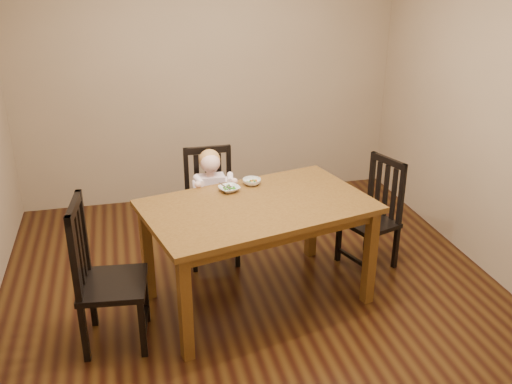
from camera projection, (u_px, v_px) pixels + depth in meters
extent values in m
cube|color=#3D240C|center=(253.00, 289.00, 4.63)|extent=(4.00, 4.00, 0.01)
cube|color=#947C5E|center=(208.00, 74.00, 5.89)|extent=(4.00, 0.01, 2.70)
cube|color=#947C5E|center=(365.00, 268.00, 2.31)|extent=(4.00, 0.01, 2.70)
cube|color=#947C5E|center=(496.00, 112.00, 4.53)|extent=(0.01, 4.00, 2.70)
cube|color=#4E3112|center=(258.00, 206.00, 4.19)|extent=(1.83, 1.34, 0.04)
cube|color=#4E3112|center=(258.00, 215.00, 4.22)|extent=(1.67, 1.18, 0.09)
cube|color=#4E3112|center=(185.00, 309.00, 3.70)|extent=(0.09, 0.09, 0.78)
cube|color=#4E3112|center=(370.00, 257.00, 4.32)|extent=(0.09, 0.09, 0.78)
cube|color=#4E3112|center=(147.00, 253.00, 4.38)|extent=(0.09, 0.09, 0.78)
cube|color=#4E3112|center=(311.00, 215.00, 5.00)|extent=(0.09, 0.09, 0.78)
cube|color=black|center=(212.00, 216.00, 4.92)|extent=(0.43, 0.41, 0.04)
cube|color=black|center=(230.00, 228.00, 5.20)|extent=(0.04, 0.04, 0.40)
cube|color=black|center=(189.00, 232.00, 5.12)|extent=(0.04, 0.04, 0.40)
cube|color=black|center=(237.00, 246.00, 4.88)|extent=(0.04, 0.04, 0.40)
cube|color=black|center=(194.00, 250.00, 4.81)|extent=(0.04, 0.04, 0.40)
cube|color=black|center=(229.00, 175.00, 5.00)|extent=(0.04, 0.04, 0.56)
cube|color=black|center=(187.00, 179.00, 4.92)|extent=(0.04, 0.04, 0.56)
cube|color=black|center=(207.00, 150.00, 4.86)|extent=(0.41, 0.04, 0.06)
cube|color=black|center=(219.00, 179.00, 4.99)|extent=(0.04, 0.02, 0.48)
cube|color=black|center=(208.00, 180.00, 4.97)|extent=(0.04, 0.02, 0.48)
cube|color=black|center=(197.00, 181.00, 4.95)|extent=(0.04, 0.02, 0.48)
cube|color=black|center=(113.00, 285.00, 3.85)|extent=(0.49, 0.51, 0.04)
cube|color=black|center=(92.00, 300.00, 4.11)|extent=(0.05, 0.05, 0.43)
cube|color=black|center=(84.00, 334.00, 3.74)|extent=(0.05, 0.05, 0.43)
cube|color=black|center=(145.00, 296.00, 4.15)|extent=(0.05, 0.05, 0.43)
cube|color=black|center=(143.00, 329.00, 3.79)|extent=(0.05, 0.05, 0.43)
cube|color=black|center=(83.00, 231.00, 3.89)|extent=(0.05, 0.05, 0.60)
cube|color=black|center=(74.00, 260.00, 3.53)|extent=(0.05, 0.05, 0.60)
cube|color=black|center=(74.00, 207.00, 3.60)|extent=(0.08, 0.44, 0.06)
cube|color=black|center=(82.00, 241.00, 3.81)|extent=(0.03, 0.05, 0.51)
cube|color=black|center=(79.00, 249.00, 3.72)|extent=(0.03, 0.05, 0.51)
cube|color=black|center=(77.00, 257.00, 3.62)|extent=(0.03, 0.05, 0.51)
cube|color=black|center=(369.00, 222.00, 4.85)|extent=(0.50, 0.51, 0.04)
cube|color=black|center=(396.00, 247.00, 4.87)|extent=(0.05, 0.05, 0.38)
cube|color=black|center=(367.00, 232.00, 5.15)|extent=(0.05, 0.05, 0.38)
cube|color=black|center=(366.00, 258.00, 4.71)|extent=(0.05, 0.05, 0.38)
cube|color=black|center=(339.00, 241.00, 4.98)|extent=(0.05, 0.05, 0.38)
cube|color=black|center=(401.00, 195.00, 4.68)|extent=(0.05, 0.05, 0.53)
cube|color=black|center=(372.00, 181.00, 4.96)|extent=(0.05, 0.05, 0.53)
cube|color=black|center=(389.00, 161.00, 4.72)|extent=(0.16, 0.38, 0.06)
cube|color=black|center=(394.00, 194.00, 4.76)|extent=(0.03, 0.05, 0.46)
cube|color=black|center=(386.00, 191.00, 4.83)|extent=(0.03, 0.05, 0.46)
cube|color=black|center=(378.00, 187.00, 4.90)|extent=(0.03, 0.05, 0.46)
imported|color=silver|center=(229.00, 189.00, 4.39)|extent=(0.20, 0.20, 0.04)
imported|color=silver|center=(252.00, 182.00, 4.52)|extent=(0.16, 0.16, 0.05)
cube|color=silver|center=(225.00, 187.00, 4.35)|extent=(0.08, 0.09, 0.04)
cube|color=silver|center=(225.00, 189.00, 4.35)|extent=(0.04, 0.04, 0.01)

